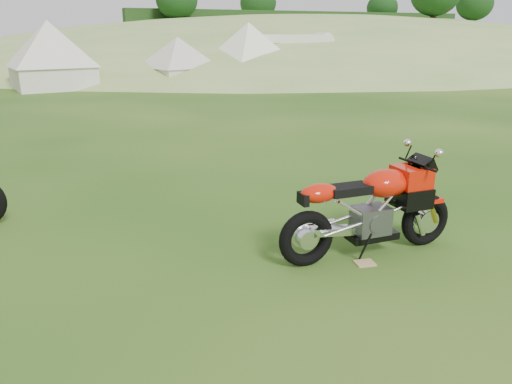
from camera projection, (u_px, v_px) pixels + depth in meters
name	position (u px, v px, depth m)	size (l,w,h in m)	color
ground	(284.00, 273.00, 5.47)	(120.00, 120.00, 0.00)	#16450E
hillside	(310.00, 57.00, 49.58)	(80.00, 64.00, 8.00)	#75954B
hedgerow	(310.00, 57.00, 49.58)	(36.00, 1.20, 8.60)	#183311
sport_motorcycle	(370.00, 203.00, 5.73)	(2.16, 0.54, 1.29)	red
plywood_board	(365.00, 263.00, 5.68)	(0.22, 0.17, 0.02)	tan
tent_left	(51.00, 57.00, 22.36)	(3.27, 3.27, 2.83)	silver
tent_mid	(178.00, 59.00, 24.04)	(2.76, 2.76, 2.39)	beige
tent_right	(249.00, 53.00, 25.59)	(3.24, 3.24, 2.81)	white
caravan	(287.00, 56.00, 27.61)	(5.07, 2.27, 2.37)	silver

